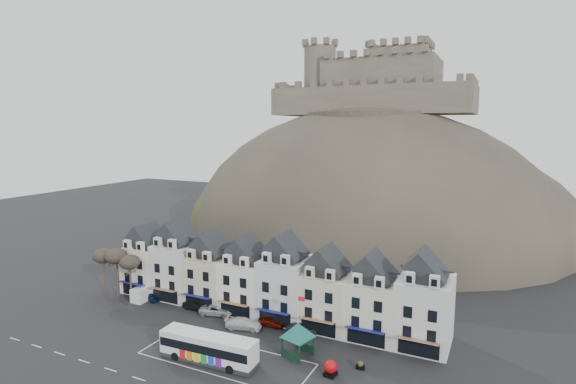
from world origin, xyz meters
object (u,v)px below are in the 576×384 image
object	(u,v)px
white_van	(146,292)
car_black	(196,305)
flagpole	(298,317)
car_charcoal	(301,329)
bus_shelter	(298,331)
car_silver	(217,310)
car_white	(244,324)
red_buoy	(331,368)
car_maroon	(271,322)
bus	(208,347)
car_navy	(152,296)

from	to	relation	value
white_van	car_black	bearing A→B (deg)	0.13
flagpole	car_charcoal	world-z (taller)	flagpole
bus_shelter	car_silver	size ratio (longest dim) A/B	1.24
flagpole	car_silver	world-z (taller)	flagpole
car_white	white_van	bearing A→B (deg)	68.64
red_buoy	flagpole	bearing A→B (deg)	142.53
bus_shelter	car_maroon	bearing A→B (deg)	154.26
flagpole	white_van	world-z (taller)	flagpole
bus	car_maroon	bearing A→B (deg)	76.67
bus_shelter	flagpole	bearing A→B (deg)	129.32
car_maroon	car_charcoal	distance (m)	4.96
bus	car_charcoal	xyz separation A→B (m)	(7.25, 11.99, -1.27)
bus_shelter	red_buoy	bearing A→B (deg)	-9.87
bus_shelter	flagpole	distance (m)	2.70
car_maroon	white_van	bearing A→B (deg)	92.59
white_van	car_navy	world-z (taller)	white_van
bus_shelter	car_navy	distance (m)	30.66
flagpole	bus	bearing A→B (deg)	-134.30
bus	flagpole	distance (m)	12.08
car_charcoal	car_navy	bearing A→B (deg)	71.64
car_black	car_white	size ratio (longest dim) A/B	0.83
bus_shelter	car_black	bearing A→B (deg)	178.78
car_black	bus_shelter	bearing A→B (deg)	-105.72
car_silver	car_black	bearing A→B (deg)	72.86
bus	flagpole	size ratio (longest dim) A/B	1.79
car_navy	bus_shelter	bearing A→B (deg)	-79.67
car_silver	car_white	distance (m)	6.70
car_maroon	car_charcoal	bearing A→B (deg)	-90.89
car_navy	car_black	world-z (taller)	car_black
red_buoy	white_van	bearing A→B (deg)	166.59
bus	car_navy	distance (m)	23.97
bus_shelter	car_white	xyz separation A→B (m)	(-10.31, 3.68, -2.64)
bus	red_buoy	distance (m)	15.19
car_maroon	car_charcoal	xyz separation A→B (m)	(4.95, -0.30, 0.02)
flagpole	car_navy	world-z (taller)	flagpole
red_buoy	car_white	xyz separation A→B (m)	(-15.67, 6.21, -0.21)
car_silver	car_white	bearing A→B (deg)	-127.01
car_silver	car_white	size ratio (longest dim) A/B	1.02
car_navy	car_black	bearing A→B (deg)	-68.00
car_navy	car_charcoal	bearing A→B (deg)	-68.62
bus_shelter	flagpole	xyz separation A→B (m)	(-1.06, 2.39, 0.67)
flagpole	car_navy	size ratio (longest dim) A/B	1.87
red_buoy	car_black	distance (m)	27.49
car_black	car_maroon	xyz separation A→B (m)	(13.63, 0.00, -0.04)
bus	car_charcoal	world-z (taller)	bus
bus	red_buoy	world-z (taller)	bus
car_navy	car_maroon	xyz separation A→B (m)	(22.83, 0.00, 0.03)
bus_shelter	car_silver	bearing A→B (deg)	175.20
car_navy	car_silver	distance (m)	13.35
car_navy	car_black	distance (m)	9.20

